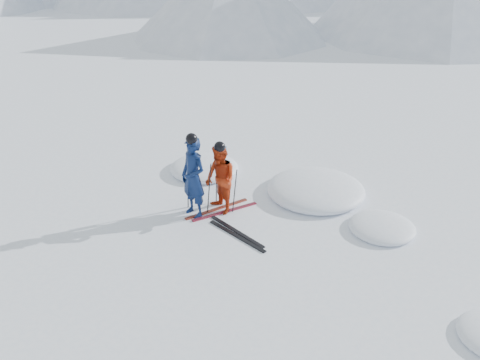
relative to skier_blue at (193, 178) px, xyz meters
The scene contains 12 objects.
ground 2.83m from the skier_blue, ahead, with size 160.00×160.00×0.00m, color white.
skier_blue is the anchor object (origin of this frame).
skier_red 0.64m from the skier_blue, 49.00° to the left, with size 0.81×0.63×1.66m, color #B22D0E.
pole_blue_left 0.46m from the skier_blue, 153.43° to the left, with size 0.02×0.02×1.28m, color black.
pole_blue_right 0.48m from the skier_blue, 45.00° to the left, with size 0.02×0.02×1.28m, color black.
pole_red_left 0.84m from the skier_blue, 81.32° to the left, with size 0.02×0.02×1.11m, color black.
pole_red_right 1.03m from the skier_blue, 41.21° to the left, with size 0.02×0.02×1.11m, color black.
ski_worn_left 1.10m from the skier_blue, 58.41° to the left, with size 0.09×1.70×0.03m, color black.
ski_worn_right 1.18m from the skier_blue, 41.67° to the left, with size 0.09×1.70×0.03m, color black.
ski_loose_a 1.57m from the skier_blue, ahead, with size 0.09×1.70×0.03m, color black.
ski_loose_b 1.67m from the skier_blue, 10.17° to the right, with size 0.09×1.70×0.03m, color black.
snow_lumps 2.85m from the skier_blue, 50.35° to the left, with size 9.44×4.78×0.54m.
Camera 1 is at (3.96, -7.71, 6.04)m, focal length 38.00 mm.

